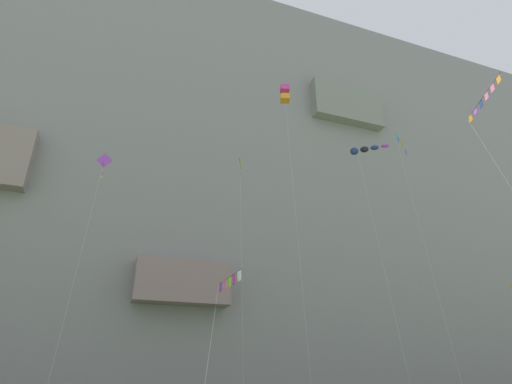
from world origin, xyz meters
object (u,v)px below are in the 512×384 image
kite_box_low_left (285,94)px  kite_banner_mid_left (487,108)px  kite_diamond_high_left (240,171)px  kite_banner_upper_mid (402,150)px  kite_windsock_low_center (364,150)px  kite_banner_mid_right (228,286)px  kite_diamond_low_right (102,170)px

kite_box_low_left → kite_banner_mid_left: kite_box_low_left is taller
kite_diamond_high_left → kite_banner_mid_left: kite_diamond_high_left is taller
kite_banner_upper_mid → kite_banner_mid_left: (-5.15, -15.64, -5.86)m
kite_windsock_low_center → kite_banner_mid_left: bearing=-82.3°
kite_diamond_high_left → kite_banner_mid_right: (-5.96, -17.25, -16.70)m
kite_diamond_high_left → kite_box_low_left: 10.32m
kite_diamond_high_left → kite_diamond_low_right: kite_diamond_high_left is taller
kite_diamond_low_right → kite_banner_upper_mid: (33.48, -0.65, 8.42)m
kite_diamond_high_left → kite_banner_upper_mid: bearing=-13.8°
kite_box_low_left → kite_banner_mid_left: bearing=-56.9°
kite_banner_mid_right → kite_box_low_left: 29.79m
kite_box_low_left → kite_banner_upper_mid: 16.06m
kite_banner_mid_right → kite_box_low_left: (9.75, 12.66, 25.14)m
kite_diamond_low_right → kite_banner_upper_mid: 34.53m
kite_windsock_low_center → kite_banner_mid_right: bearing=-149.4°
kite_banner_upper_mid → kite_windsock_low_center: (-7.02, -1.79, -2.41)m
kite_diamond_low_right → kite_banner_mid_left: bearing=-29.9°
kite_banner_mid_right → kite_banner_upper_mid: (25.19, 12.54, 20.74)m
kite_banner_mid_left → kite_box_low_left: bearing=123.1°
kite_banner_mid_right → kite_box_low_left: size_ratio=0.24×
kite_diamond_high_left → kite_box_low_left: kite_box_low_left is taller
kite_diamond_high_left → kite_banner_mid_left: size_ratio=1.11×
kite_diamond_high_left → kite_banner_mid_right: 24.74m
kite_box_low_left → kite_windsock_low_center: kite_box_low_left is taller
kite_diamond_high_left → kite_box_low_left: size_ratio=0.78×
kite_diamond_low_right → kite_banner_mid_right: 19.86m
kite_diamond_low_right → kite_banner_mid_right: bearing=-57.8°
kite_banner_mid_right → kite_windsock_low_center: 27.95m
kite_diamond_high_left → kite_banner_mid_left: 24.82m
kite_diamond_high_left → kite_banner_mid_left: (14.09, -20.36, -1.83)m
kite_windsock_low_center → kite_box_low_left: bearing=167.2°
kite_banner_mid_right → kite_box_low_left: bearing=52.4°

